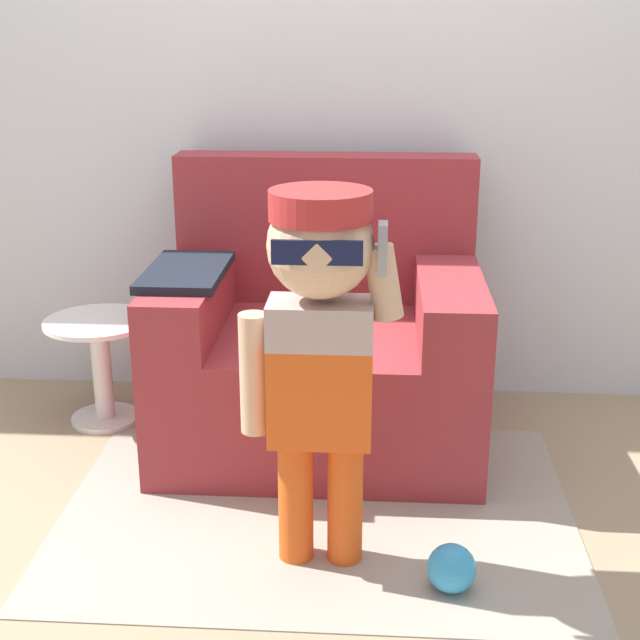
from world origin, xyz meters
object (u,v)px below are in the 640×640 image
Objects in this scene: person_child at (319,324)px; toy_ball at (452,568)px; armchair at (320,348)px; side_table at (101,360)px.

toy_ball is at bearing -19.26° from person_child.
armchair is 1.05m from toy_ball.
side_table is (-0.83, 0.07, -0.09)m from armchair.
armchair is 0.84m from side_table.
person_child reaches higher than armchair.
side_table is at bearing 175.11° from armchair.
person_child is 1.32m from side_table.
side_table is at bearing 135.51° from person_child.
side_table is (-0.88, 0.86, -0.46)m from person_child.
person_child is at bearing -44.49° from side_table.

